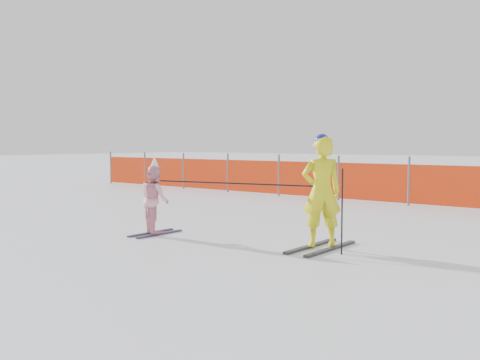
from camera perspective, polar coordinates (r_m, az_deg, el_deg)
name	(u,v)px	position (r m, az deg, el deg)	size (l,w,h in m)	color
ground	(220,246)	(8.35, -2.15, -7.05)	(120.00, 120.00, 0.00)	white
adult	(321,192)	(8.11, 8.69, -1.25)	(0.71, 1.43, 1.73)	black
child	(155,199)	(9.43, -9.06, -1.99)	(0.70, 1.03, 1.36)	black
ski_poles	(263,191)	(8.33, 2.49, -1.22)	(3.26, 0.65, 1.23)	black
safety_fence	(303,179)	(15.66, 6.78, 0.15)	(17.92, 0.06, 1.25)	#595960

